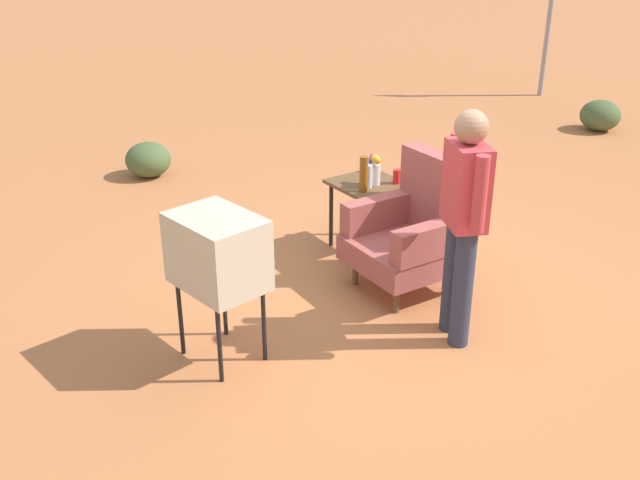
% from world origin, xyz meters
% --- Properties ---
extents(ground_plane, '(60.00, 60.00, 0.00)m').
position_xyz_m(ground_plane, '(0.00, 0.00, 0.00)').
color(ground_plane, '#B76B3D').
extents(armchair, '(0.80, 0.80, 1.06)m').
position_xyz_m(armchair, '(-0.15, 0.25, 0.50)').
color(armchair, brown).
rests_on(armchair, ground).
extents(side_table, '(0.56, 0.56, 0.63)m').
position_xyz_m(side_table, '(-0.92, 0.37, 0.53)').
color(side_table, black).
rests_on(side_table, ground).
extents(tv_on_stand, '(0.66, 0.53, 1.03)m').
position_xyz_m(tv_on_stand, '(-0.10, -1.47, 0.78)').
color(tv_on_stand, black).
rests_on(tv_on_stand, ground).
extents(person_standing, '(0.53, 0.35, 1.64)m').
position_xyz_m(person_standing, '(0.59, -0.00, 0.94)').
color(person_standing, '#2D3347').
rests_on(person_standing, ground).
extents(road_sign, '(0.33, 0.33, 2.44)m').
position_xyz_m(road_sign, '(-3.93, 6.21, 1.38)').
color(road_sign, gray).
rests_on(road_sign, ground).
extents(bottle_tall_amber, '(0.07, 0.07, 0.30)m').
position_xyz_m(bottle_tall_amber, '(-0.77, 0.21, 0.78)').
color(bottle_tall_amber, brown).
rests_on(bottle_tall_amber, side_table).
extents(soda_can_blue, '(0.07, 0.07, 0.12)m').
position_xyz_m(soda_can_blue, '(-1.13, 0.58, 0.69)').
color(soda_can_blue, blue).
rests_on(soda_can_blue, side_table).
extents(bottle_short_clear, '(0.06, 0.06, 0.20)m').
position_xyz_m(bottle_short_clear, '(-0.81, 0.29, 0.73)').
color(bottle_short_clear, silver).
rests_on(bottle_short_clear, side_table).
extents(soda_can_red, '(0.07, 0.07, 0.12)m').
position_xyz_m(soda_can_red, '(-0.76, 0.56, 0.69)').
color(soda_can_red, red).
rests_on(soda_can_red, side_table).
extents(flower_vase, '(0.15, 0.10, 0.27)m').
position_xyz_m(flower_vase, '(-0.84, 0.38, 0.78)').
color(flower_vase, silver).
rests_on(flower_vase, side_table).
extents(shrub_near, '(0.53, 0.53, 0.41)m').
position_xyz_m(shrub_near, '(-2.13, 5.28, 0.21)').
color(shrub_near, '#475B33').
rests_on(shrub_near, ground).
extents(shrub_lone, '(0.50, 0.50, 0.39)m').
position_xyz_m(shrub_lone, '(-3.81, -0.50, 0.19)').
color(shrub_lone, '#475B33').
rests_on(shrub_lone, ground).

